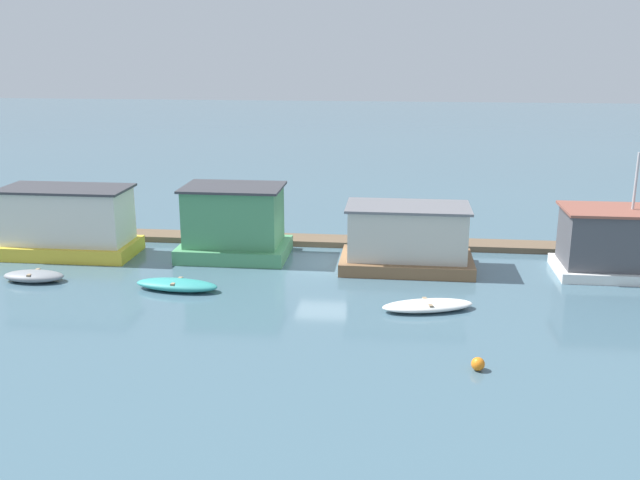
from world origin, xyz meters
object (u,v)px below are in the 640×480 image
object	(u,v)px
houseboat_green	(234,224)
buoy_orange	(478,364)
houseboat_white	(633,244)
dinghy_grey	(34,276)
dinghy_teal	(177,285)
houseboat_brown	(407,239)
houseboat_yellow	(68,223)
mooring_post_near_right	(32,221)
dinghy_white	(428,306)

from	to	relation	value
houseboat_green	buoy_orange	world-z (taller)	houseboat_green
houseboat_white	dinghy_grey	world-z (taller)	houseboat_white
buoy_orange	houseboat_green	bearing A→B (deg)	132.55
houseboat_green	dinghy_teal	world-z (taller)	houseboat_green
houseboat_white	buoy_orange	distance (m)	13.47
houseboat_white	dinghy_grey	bearing A→B (deg)	-171.71
houseboat_brown	houseboat_white	world-z (taller)	houseboat_white
dinghy_grey	buoy_orange	size ratio (longest dim) A/B	6.20
dinghy_teal	houseboat_white	bearing A→B (deg)	12.22
houseboat_yellow	houseboat_green	distance (m)	8.29
houseboat_brown	dinghy_teal	distance (m)	10.76
houseboat_white	buoy_orange	xyz separation A→B (m)	(-7.93, -10.82, -1.28)
houseboat_green	dinghy_teal	size ratio (longest dim) A/B	1.41
houseboat_yellow	houseboat_brown	xyz separation A→B (m)	(16.74, -0.37, -0.21)
houseboat_yellow	buoy_orange	bearing A→B (deg)	-30.24
houseboat_yellow	mooring_post_near_right	size ratio (longest dim) A/B	3.17
houseboat_yellow	dinghy_teal	bearing A→B (deg)	-33.56
mooring_post_near_right	buoy_orange	world-z (taller)	mooring_post_near_right
houseboat_white	dinghy_teal	world-z (taller)	houseboat_white
dinghy_teal	mooring_post_near_right	bearing A→B (deg)	145.32
houseboat_white	buoy_orange	size ratio (longest dim) A/B	15.11
houseboat_green	mooring_post_near_right	distance (m)	11.66
mooring_post_near_right	houseboat_green	bearing A→B (deg)	-8.96
houseboat_brown	dinghy_teal	world-z (taller)	houseboat_brown
mooring_post_near_right	houseboat_white	bearing A→B (deg)	-5.09
buoy_orange	mooring_post_near_right	bearing A→B (deg)	148.72
houseboat_brown	dinghy_grey	bearing A→B (deg)	-167.12
houseboat_white	dinghy_teal	size ratio (longest dim) A/B	1.79
houseboat_brown	buoy_orange	xyz separation A→B (m)	(2.27, -10.71, -1.21)
houseboat_green	mooring_post_near_right	size ratio (longest dim) A/B	2.55
houseboat_white	dinghy_teal	bearing A→B (deg)	-167.78
dinghy_grey	buoy_orange	world-z (taller)	dinghy_grey
dinghy_teal	dinghy_white	xyz separation A→B (m)	(10.64, -1.23, -0.04)
houseboat_brown	houseboat_green	bearing A→B (deg)	173.33
mooring_post_near_right	buoy_orange	bearing A→B (deg)	-31.28
houseboat_green	houseboat_white	bearing A→B (deg)	-2.69
houseboat_green	dinghy_grey	world-z (taller)	houseboat_green
houseboat_green	dinghy_grey	xyz separation A→B (m)	(-8.05, -4.77, -1.43)
houseboat_yellow	houseboat_white	distance (m)	26.94
houseboat_green	houseboat_brown	world-z (taller)	houseboat_green
dinghy_grey	buoy_orange	distance (m)	20.03
houseboat_yellow	dinghy_teal	world-z (taller)	houseboat_yellow
houseboat_white	dinghy_white	world-z (taller)	houseboat_white
dinghy_grey	dinghy_white	size ratio (longest dim) A/B	0.71
dinghy_teal	dinghy_white	world-z (taller)	dinghy_teal
houseboat_yellow	houseboat_white	bearing A→B (deg)	-0.55
houseboat_green	buoy_orange	distance (m)	15.94
houseboat_brown	houseboat_white	bearing A→B (deg)	0.64
dinghy_grey	buoy_orange	xyz separation A→B (m)	(18.79, -6.93, -0.02)
houseboat_yellow	dinghy_teal	xyz separation A→B (m)	(6.92, -4.59, -1.40)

